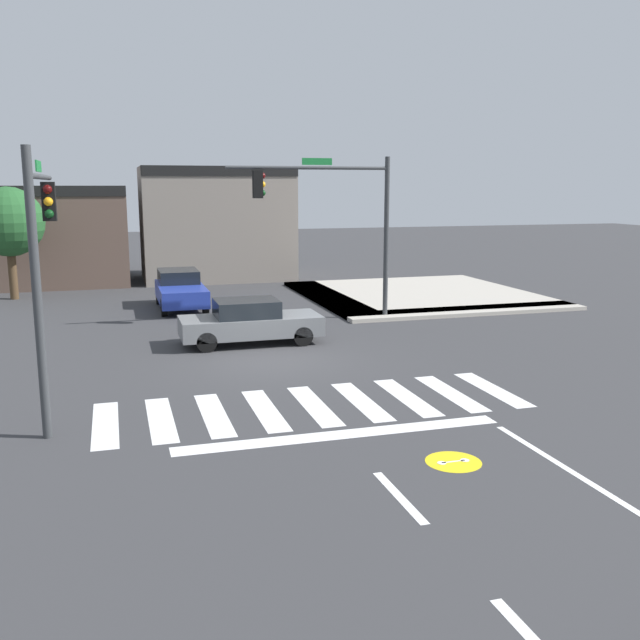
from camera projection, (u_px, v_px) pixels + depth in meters
The scene contains 11 objects.
ground_plane at pixel (271, 360), 20.31m from camera, with size 120.00×120.00×0.00m, color #353538.
crosswalk_near at pixel (314, 405), 16.07m from camera, with size 9.68×3.08×0.01m.
lane_markings at pixel (582, 596), 8.60m from camera, with size 6.80×24.25×0.01m.
bike_detector_marking at pixel (453, 462), 12.79m from camera, with size 1.03×1.03×0.01m.
curb_corner_northeast at pixel (411, 296), 31.52m from camera, with size 10.00×10.60×0.15m.
storefront_row at pixel (143, 228), 36.88m from camera, with size 15.03×6.78×5.90m.
traffic_signal_northeast at pixel (331, 207), 25.25m from camera, with size 6.02×0.32×5.98m.
traffic_signal_southwest at pixel (42, 236), 15.11m from camera, with size 0.32×5.10×5.69m.
car_blue at pixel (180, 289), 28.73m from camera, with size 1.81×4.33×1.49m.
car_gray at pixel (250, 322), 22.22m from camera, with size 4.42×1.77×1.42m.
roadside_tree at pixel (9, 222), 30.49m from camera, with size 3.02×3.02×4.91m.
Camera 1 is at (-4.24, -19.32, 4.94)m, focal length 39.49 mm.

